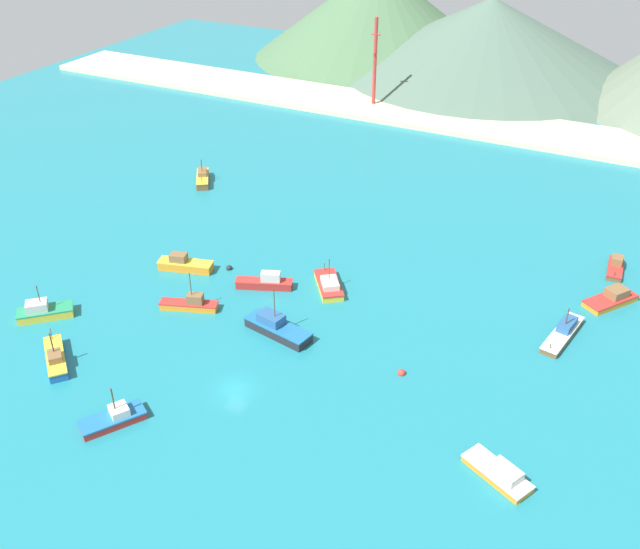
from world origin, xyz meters
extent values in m
cube|color=teal|center=(0.00, 30.00, -0.25)|extent=(260.00, 280.00, 0.50)
cube|color=red|center=(-8.80, 21.98, 0.55)|extent=(8.64, 5.04, 1.10)
cube|color=red|center=(-8.80, 21.98, 1.20)|extent=(8.81, 5.14, 0.20)
cube|color=beige|center=(-7.82, 22.38, 2.02)|extent=(3.24, 2.45, 1.43)
cube|color=orange|center=(39.19, 41.39, 0.40)|extent=(7.35, 8.68, 0.79)
cube|color=red|center=(39.19, 41.39, 0.89)|extent=(7.50, 8.85, 0.20)
cube|color=brown|center=(39.79, 42.25, 1.64)|extent=(3.64, 3.79, 1.29)
cube|color=orange|center=(32.97, 0.88, 0.36)|extent=(8.24, 5.97, 0.72)
cube|color=white|center=(32.97, 0.88, 0.82)|extent=(8.41, 6.09, 0.20)
cube|color=beige|center=(33.84, 0.45, 1.49)|extent=(4.02, 3.42, 1.14)
cube|color=gold|center=(0.16, 26.21, 0.48)|extent=(7.32, 8.28, 0.97)
cube|color=red|center=(0.16, 26.21, 1.07)|extent=(7.46, 8.45, 0.20)
cube|color=beige|center=(0.75, 25.41, 1.61)|extent=(4.01, 4.23, 0.88)
cylinder|color=#4C3823|center=(-1.98, 29.08, 1.65)|extent=(0.44, 0.53, 1.32)
cylinder|color=#4C3823|center=(0.34, 25.97, 3.75)|extent=(0.12, 0.12, 3.39)
cube|color=red|center=(-9.64, -11.56, 0.43)|extent=(6.43, 7.87, 0.87)
cube|color=#1E669E|center=(-9.64, -11.56, 0.97)|extent=(6.55, 8.03, 0.20)
cube|color=silver|center=(-9.15, -10.77, 1.57)|extent=(2.94, 2.90, 1.00)
cylinder|color=#4C3823|center=(-9.36, -11.12, 3.59)|extent=(0.18, 0.18, 3.06)
cube|color=#232328|center=(-0.95, 12.60, 0.64)|extent=(10.29, 4.86, 1.28)
cube|color=#1E669E|center=(-0.95, 12.60, 1.38)|extent=(10.50, 4.96, 0.20)
cube|color=#28568C|center=(-2.16, 12.83, 2.14)|extent=(3.97, 2.93, 1.33)
cylinder|color=#4C3823|center=(-1.45, 12.69, 5.04)|extent=(0.12, 0.12, 4.48)
cube|color=gold|center=(-32.92, 1.09, 0.58)|extent=(7.54, 7.31, 1.15)
cube|color=#238C5B|center=(-32.92, 1.09, 1.25)|extent=(7.69, 7.45, 0.20)
cube|color=beige|center=(-33.61, 0.44, 2.02)|extent=(3.65, 3.62, 1.33)
cylinder|color=#4C3823|center=(-33.18, 0.84, 4.01)|extent=(0.14, 0.14, 2.67)
cube|color=orange|center=(-22.67, 20.89, 0.64)|extent=(8.88, 4.59, 1.28)
cube|color=gold|center=(-22.67, 20.89, 1.38)|extent=(9.06, 4.69, 0.20)
cube|color=brown|center=(-23.70, 20.60, 2.10)|extent=(2.95, 2.41, 1.24)
cube|color=#1E5BA8|center=(-23.92, -6.09, 0.58)|extent=(8.07, 7.35, 1.15)
cube|color=gold|center=(-23.92, -6.09, 1.25)|extent=(8.23, 7.50, 0.20)
cube|color=brown|center=(-23.09, -6.79, 1.82)|extent=(2.92, 2.84, 0.94)
cylinder|color=#4C3823|center=(-26.89, -3.55, 1.96)|extent=(0.58, 0.52, 1.56)
cylinder|color=#4C3823|center=(-23.46, -6.48, 3.75)|extent=(0.18, 0.18, 2.90)
cube|color=orange|center=(-15.71, 12.08, 0.45)|extent=(8.54, 4.72, 0.91)
cube|color=red|center=(-15.71, 12.08, 1.01)|extent=(8.71, 4.81, 0.20)
cube|color=brown|center=(-14.73, 12.44, 1.82)|extent=(2.66, 2.17, 1.43)
cylinder|color=#4C3823|center=(-15.16, 12.28, 4.35)|extent=(0.12, 0.12, 3.63)
cube|color=brown|center=(-39.50, 49.72, 0.63)|extent=(6.28, 7.84, 1.26)
cube|color=gold|center=(-39.50, 49.72, 1.36)|extent=(6.41, 8.00, 0.20)
cube|color=brown|center=(-40.05, 50.55, 1.87)|extent=(3.32, 3.80, 0.81)
cylinder|color=#4C3823|center=(-37.52, 46.76, 2.14)|extent=(0.50, 0.66, 1.70)
cylinder|color=#4C3823|center=(-39.66, 49.98, 3.54)|extent=(0.15, 0.15, 2.53)
cube|color=brown|center=(34.49, 29.55, 0.39)|extent=(4.14, 10.58, 0.79)
cube|color=white|center=(34.49, 29.55, 0.89)|extent=(4.22, 10.79, 0.20)
cube|color=#28568C|center=(34.72, 30.82, 1.53)|extent=(2.40, 4.02, 1.09)
cylinder|color=#4C3823|center=(33.66, 24.98, 1.34)|extent=(0.20, 0.50, 1.08)
cylinder|color=#4C3823|center=(34.58, 30.08, 3.35)|extent=(0.17, 0.17, 2.54)
cube|color=brown|center=(38.62, 51.24, 0.38)|extent=(2.66, 6.95, 0.75)
cube|color=red|center=(38.62, 51.24, 0.85)|extent=(2.72, 7.09, 0.20)
cube|color=brown|center=(38.56, 52.09, 1.60)|extent=(1.80, 2.22, 1.30)
cylinder|color=#4C3823|center=(38.82, 48.18, 1.28)|extent=(0.15, 0.48, 1.03)
sphere|color=#232328|center=(-16.57, 24.09, 0.17)|extent=(1.00, 1.00, 1.00)
sphere|color=red|center=(17.53, 12.27, 0.18)|extent=(1.03, 1.03, 1.03)
cube|color=beige|center=(0.00, 106.59, 0.60)|extent=(247.00, 19.55, 1.20)
cone|color=#476B47|center=(-45.97, 153.11, 13.65)|extent=(75.67, 75.67, 27.29)
cone|color=#4C6656|center=(-9.66, 147.48, 10.78)|extent=(87.98, 87.98, 21.56)
cylinder|color=#B7332D|center=(-27.07, 106.94, 11.14)|extent=(0.88, 0.88, 22.28)
cylinder|color=#B7332D|center=(-27.07, 106.94, 18.27)|extent=(2.23, 0.44, 0.44)
cylinder|color=#B7332D|center=(-27.07, 106.94, 13.82)|extent=(0.44, 1.78, 0.44)
camera|label=1|loc=(40.09, -55.55, 59.14)|focal=39.74mm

